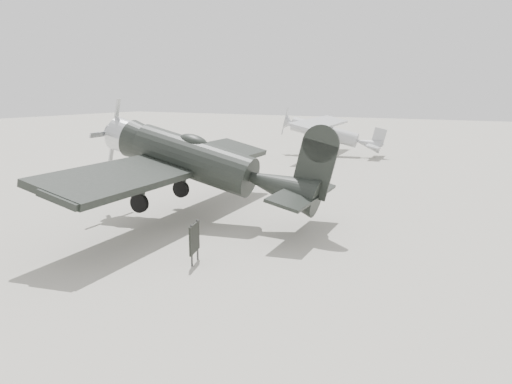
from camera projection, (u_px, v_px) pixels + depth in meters
ground at (279, 250)px, 16.76m from camera, size 160.00×160.00×0.00m
lowwing_monoplane at (205, 164)px, 19.93m from camera, size 9.93×13.91×4.47m
highwing_monoplane at (328, 130)px, 40.40m from camera, size 8.40×11.79×3.33m
sign_board at (194, 239)px, 15.30m from camera, size 0.35×0.88×1.31m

